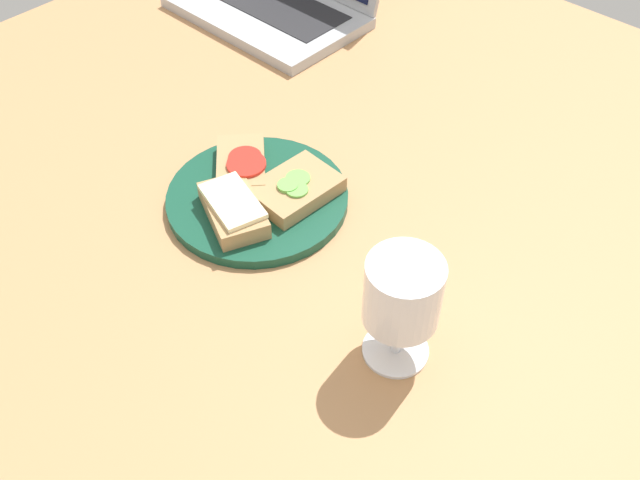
# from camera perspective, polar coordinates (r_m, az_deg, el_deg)

# --- Properties ---
(wooden_table) EXTENTS (1.40, 1.40, 0.03)m
(wooden_table) POSITION_cam_1_polar(r_m,az_deg,el_deg) (0.92, -1.09, 2.20)
(wooden_table) COLOR #B27F51
(wooden_table) RESTS_ON ground
(plate) EXTENTS (0.23, 0.23, 0.01)m
(plate) POSITION_cam_1_polar(r_m,az_deg,el_deg) (0.92, -5.02, 3.37)
(plate) COLOR #144733
(plate) RESTS_ON wooden_table
(sandwich_with_cheese) EXTENTS (0.12, 0.10, 0.03)m
(sandwich_with_cheese) POSITION_cam_1_polar(r_m,az_deg,el_deg) (0.87, -6.95, 2.51)
(sandwich_with_cheese) COLOR #A88456
(sandwich_with_cheese) RESTS_ON plate
(sandwich_with_cucumber) EXTENTS (0.08, 0.11, 0.03)m
(sandwich_with_cucumber) POSITION_cam_1_polar(r_m,az_deg,el_deg) (0.90, -2.00, 4.13)
(sandwich_with_cucumber) COLOR #A88456
(sandwich_with_cucumber) RESTS_ON plate
(sandwich_with_tomato) EXTENTS (0.12, 0.12, 0.03)m
(sandwich_with_tomato) POSITION_cam_1_polar(r_m,az_deg,el_deg) (0.94, -6.29, 5.99)
(sandwich_with_tomato) COLOR #A88456
(sandwich_with_tomato) RESTS_ON plate
(wine_glass) EXTENTS (0.08, 0.08, 0.14)m
(wine_glass) POSITION_cam_1_polar(r_m,az_deg,el_deg) (0.70, 6.61, -4.53)
(wine_glass) COLOR white
(wine_glass) RESTS_ON wooden_table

